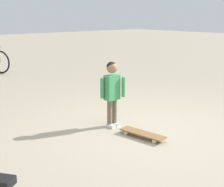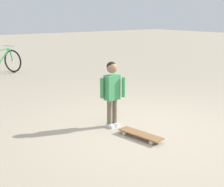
{
  "view_description": "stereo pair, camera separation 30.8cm",
  "coord_description": "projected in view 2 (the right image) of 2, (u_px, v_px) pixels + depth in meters",
  "views": [
    {
      "loc": [
        -3.13,
        3.41,
        1.77
      ],
      "look_at": [
        0.49,
        0.29,
        0.55
      ],
      "focal_mm": 49.64,
      "sensor_mm": 36.0,
      "label": 1
    },
    {
      "loc": [
        -3.32,
        3.17,
        1.77
      ],
      "look_at": [
        0.49,
        0.29,
        0.55
      ],
      "focal_mm": 49.64,
      "sensor_mm": 36.0,
      "label": 2
    }
  ],
  "objects": [
    {
      "name": "bicycle_near",
      "position": [
        0.0,
        62.0,
        9.27
      ],
      "size": [
        1.1,
        1.27,
        0.85
      ],
      "color": "black",
      "rests_on": "ground"
    },
    {
      "name": "skateboard",
      "position": [
        140.0,
        134.0,
        4.55
      ],
      "size": [
        0.74,
        0.3,
        0.07
      ],
      "color": "olive",
      "rests_on": "ground"
    },
    {
      "name": "child_person",
      "position": [
        112.0,
        87.0,
        4.9
      ],
      "size": [
        0.21,
        0.38,
        1.06
      ],
      "color": "brown",
      "rests_on": "ground"
    },
    {
      "name": "ground_plane",
      "position": [
        146.0,
        131.0,
        4.86
      ],
      "size": [
        50.0,
        50.0,
        0.0
      ],
      "primitive_type": "plane",
      "color": "tan"
    }
  ]
}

